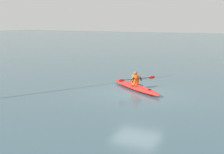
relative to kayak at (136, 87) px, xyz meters
name	(u,v)px	position (x,y,z in m)	size (l,w,h in m)	color
ground_plane	(137,94)	(-0.47, 0.93, -0.14)	(160.00, 160.00, 0.00)	#334C56
kayak	(136,87)	(0.00, 0.00, 0.00)	(4.09, 3.24, 0.28)	red
kayaker	(135,79)	(0.04, -0.03, 0.45)	(1.44, 1.96, 0.76)	#E04C14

